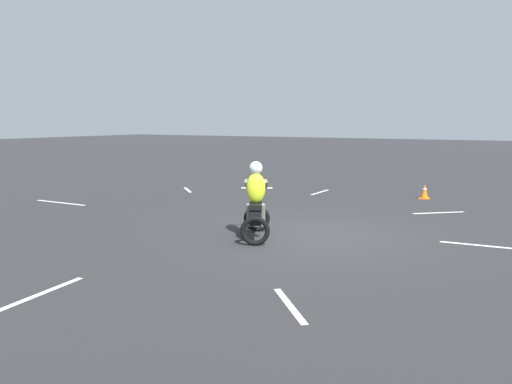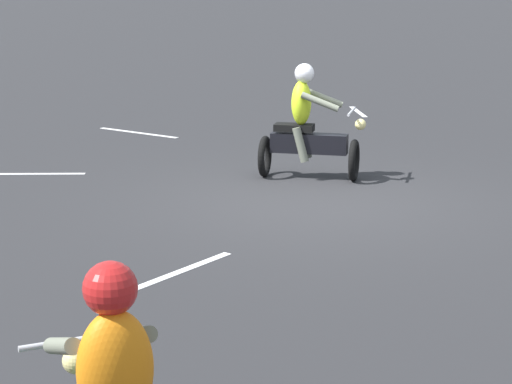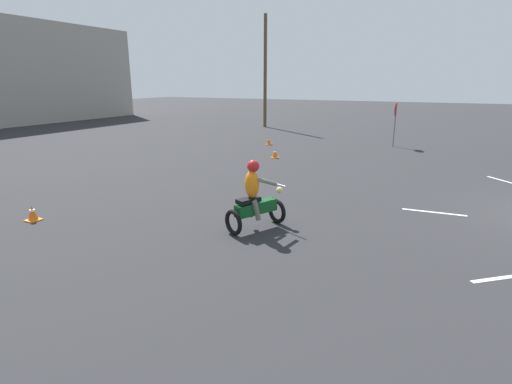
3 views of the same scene
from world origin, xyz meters
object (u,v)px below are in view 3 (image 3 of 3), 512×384
Objects in this scene: motorcycle_rider_background at (255,199)px; utility_pole_near at (265,72)px; stop_sign at (395,115)px; traffic_cone_mid_left at (275,154)px; traffic_cone_near_right at (33,213)px; traffic_cone_near_left at (269,141)px.

utility_pole_near is (19.78, 8.99, 3.26)m from motorcycle_rider_background.
motorcycle_rider_background is at bearing -155.55° from utility_pole_near.
utility_pole_near is at bearing 139.77° from motorcycle_rider_background.
traffic_cone_mid_left is at bearing 143.92° from stop_sign.
traffic_cone_near_right is 22.36m from utility_pole_near.
traffic_cone_mid_left is (-5.89, 4.29, -1.44)m from stop_sign.
traffic_cone_mid_left reaches higher than traffic_cone_near_right.
utility_pole_near is (11.32, 5.80, 3.79)m from traffic_cone_mid_left.
traffic_cone_near_right is 0.95× the size of traffic_cone_mid_left.
motorcycle_rider_background reaches higher than traffic_cone_near_left.
motorcycle_rider_background is 21.97m from utility_pole_near.
motorcycle_rider_background is 4.00× the size of traffic_cone_mid_left.
traffic_cone_near_left is (-2.46, 6.16, -1.43)m from stop_sign.
motorcycle_rider_background reaches higher than traffic_cone_near_right.
motorcycle_rider_background is 4.23× the size of traffic_cone_near_right.
motorcycle_rider_background is 3.90× the size of traffic_cone_near_left.
traffic_cone_mid_left is at bearing -152.89° from utility_pole_near.
traffic_cone_near_left is 9.59m from utility_pole_near.
utility_pole_near is (21.71, 3.76, 3.80)m from traffic_cone_near_right.
traffic_cone_near_left reaches higher than traffic_cone_near_right.
motorcycle_rider_background is 5.60m from traffic_cone_near_right.
stop_sign is 17.52m from traffic_cone_near_right.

